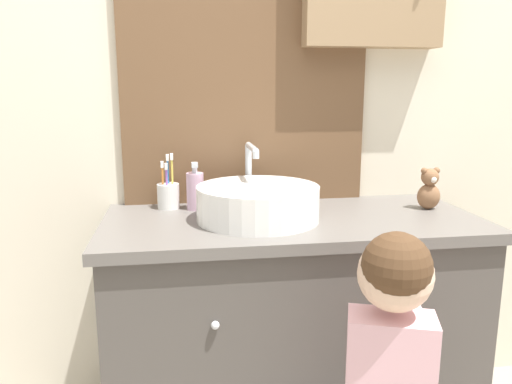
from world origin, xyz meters
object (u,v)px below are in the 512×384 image
object	(u,v)px
soap_dispenser	(195,190)
child_figure	(390,367)
teddy_bear	(429,189)
sink_basin	(258,202)
toothbrush_holder	(168,195)

from	to	relation	value
soap_dispenser	child_figure	xyz separation A→B (m)	(0.45, -0.66, -0.32)
soap_dispenser	teddy_bear	bearing A→B (deg)	-8.18
sink_basin	soap_dispenser	distance (m)	0.26
child_figure	teddy_bear	distance (m)	0.73
child_figure	teddy_bear	world-z (taller)	teddy_bear
toothbrush_holder	soap_dispenser	xyz separation A→B (m)	(0.09, -0.03, 0.02)
toothbrush_holder	child_figure	size ratio (longest dim) A/B	0.22
sink_basin	child_figure	distance (m)	0.64
child_figure	sink_basin	bearing A→B (deg)	117.03
child_figure	teddy_bear	size ratio (longest dim) A/B	6.11
toothbrush_holder	soap_dispenser	world-z (taller)	toothbrush_holder
sink_basin	teddy_bear	world-z (taller)	sink_basin
sink_basin	teddy_bear	xyz separation A→B (m)	(0.61, 0.05, 0.01)
sink_basin	child_figure	size ratio (longest dim) A/B	0.50
soap_dispenser	teddy_bear	size ratio (longest dim) A/B	1.13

